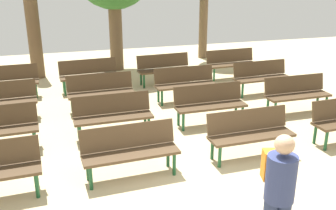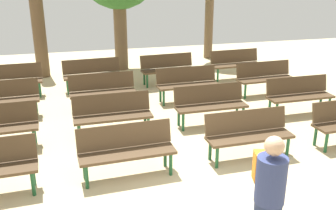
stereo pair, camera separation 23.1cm
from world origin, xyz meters
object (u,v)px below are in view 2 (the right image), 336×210
at_px(bench_r3_c0, 11,79).
at_px(bench_r3_c2, 168,67).
at_px(bench_r2_c3, 265,76).
at_px(bench_r3_c1, 92,73).
at_px(bench_r2_c0, 3,97).
at_px(tree_2, 40,38).
at_px(bench_r1_c2, 210,102).
at_px(bench_r3_c3, 236,62).
at_px(bench_r0_c2, 248,132).
at_px(bench_r1_c3, 299,93).
at_px(bench_r1_c1, 112,113).
at_px(bench_r2_c1, 102,89).
at_px(visitor_with_backpack, 269,193).
at_px(bench_r0_c1, 126,148).
at_px(bench_r2_c2, 187,82).

distance_m(bench_r3_c0, bench_r3_c2, 4.37).
distance_m(bench_r2_c3, bench_r3_c1, 4.81).
bearing_deg(bench_r2_c3, bench_r2_c0, 178.57).
bearing_deg(bench_r3_c2, bench_r2_c3, -38.19).
height_order(bench_r3_c1, tree_2, tree_2).
bearing_deg(bench_r1_c2, bench_r3_c3, 57.17).
bearing_deg(bench_r0_c2, bench_r1_c3, 38.01).
xyz_separation_m(bench_r1_c1, bench_r1_c2, (2.17, 0.08, 0.00)).
xyz_separation_m(bench_r3_c0, bench_r3_c1, (2.14, 0.10, 0.00)).
height_order(bench_r3_c1, bench_r3_c3, same).
height_order(bench_r2_c3, bench_r3_c0, same).
height_order(bench_r0_c2, bench_r2_c1, same).
height_order(bench_r1_c3, visitor_with_backpack, visitor_with_backpack).
bearing_deg(bench_r3_c0, visitor_with_backpack, -65.42).
distance_m(bench_r1_c2, bench_r2_c1, 2.72).
distance_m(bench_r0_c2, bench_r3_c0, 6.65).
bearing_deg(bench_r1_c1, tree_2, 105.86).
bearing_deg(bench_r1_c1, bench_r3_c3, 37.79).
height_order(bench_r1_c3, bench_r3_c3, same).
distance_m(bench_r3_c1, tree_2, 2.45).
bearing_deg(bench_r1_c2, bench_r3_c0, 144.23).
distance_m(bench_r0_c1, bench_r3_c0, 5.43).
xyz_separation_m(bench_r0_c2, visitor_with_backpack, (-1.00, -2.53, 0.43)).
xyz_separation_m(bench_r1_c2, bench_r3_c0, (-4.48, 3.13, 0.00)).
bearing_deg(bench_r1_c2, bench_r2_c0, 160.29).
bearing_deg(bench_r2_c1, bench_r0_c1, -90.83).
bearing_deg(bench_r3_c2, bench_r2_c1, -144.25).
bearing_deg(bench_r2_c2, bench_r3_c0, 160.78).
xyz_separation_m(bench_r1_c1, bench_r2_c0, (-2.32, 1.62, 0.00)).
bearing_deg(bench_r1_c2, bench_r0_c1, -141.21).
height_order(bench_r2_c2, bench_r3_c2, same).
distance_m(bench_r1_c2, bench_r3_c2, 3.29).
distance_m(bench_r2_c0, bench_r3_c3, 6.84).
relative_size(bench_r0_c1, bench_r2_c2, 1.01).
relative_size(bench_r2_c1, bench_r3_c3, 1.00).
relative_size(bench_r1_c2, bench_r3_c3, 0.99).
relative_size(bench_r0_c2, bench_r3_c3, 0.99).
xyz_separation_m(bench_r3_c3, tree_2, (-5.85, 1.73, 0.72)).
bearing_deg(bench_r1_c1, bench_r3_c0, 124.59).
bearing_deg(bench_r2_c3, visitor_with_backpack, -120.43).
height_order(bench_r1_c3, bench_r3_c2, same).
distance_m(bench_r2_c0, bench_r3_c1, 2.74).
distance_m(bench_r0_c2, bench_r2_c3, 3.97).
bearing_deg(bench_r2_c2, bench_r2_c3, -0.61).
height_order(bench_r1_c3, tree_2, tree_2).
height_order(bench_r3_c2, visitor_with_backpack, visitor_with_backpack).
relative_size(bench_r2_c2, bench_r3_c1, 0.99).
relative_size(tree_2, visitor_with_backpack, 1.49).
distance_m(bench_r2_c2, bench_r3_c2, 1.64).
relative_size(bench_r3_c2, tree_2, 0.66).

